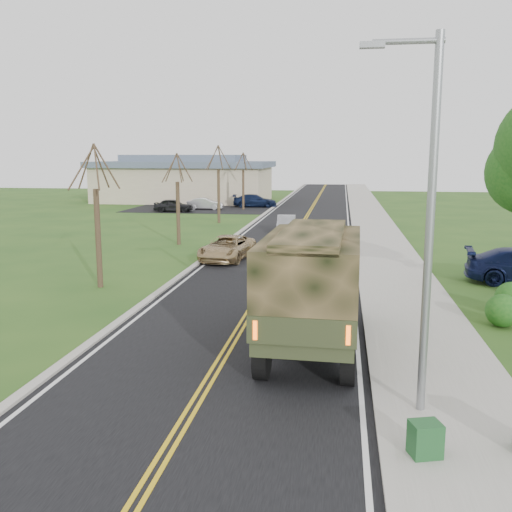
% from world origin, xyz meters
% --- Properties ---
extents(ground, '(160.00, 160.00, 0.00)m').
position_xyz_m(ground, '(0.00, 0.00, 0.00)').
color(ground, '#244918').
rests_on(ground, ground).
extents(road, '(8.00, 120.00, 0.01)m').
position_xyz_m(road, '(0.00, 40.00, 0.01)').
color(road, black).
rests_on(road, ground).
extents(curb_right, '(0.30, 120.00, 0.12)m').
position_xyz_m(curb_right, '(4.15, 40.00, 0.06)').
color(curb_right, '#9E998E').
rests_on(curb_right, ground).
extents(sidewalk_right, '(3.20, 120.00, 0.10)m').
position_xyz_m(sidewalk_right, '(5.90, 40.00, 0.05)').
color(sidewalk_right, '#9E998E').
rests_on(sidewalk_right, ground).
extents(curb_left, '(0.30, 120.00, 0.10)m').
position_xyz_m(curb_left, '(-4.15, 40.00, 0.05)').
color(curb_left, '#9E998E').
rests_on(curb_left, ground).
extents(street_light, '(1.65, 0.22, 8.00)m').
position_xyz_m(street_light, '(4.90, -0.50, 4.43)').
color(street_light, gray).
rests_on(street_light, ground).
extents(bare_tree_a, '(1.93, 2.26, 6.08)m').
position_xyz_m(bare_tree_a, '(-7.00, 10.00, 2.63)').
color(bare_tree_a, '#38281C').
rests_on(bare_tree_a, ground).
extents(bare_tree_b, '(1.83, 2.14, 5.73)m').
position_xyz_m(bare_tree_b, '(-7.00, 22.00, 2.48)').
color(bare_tree_b, '#38281C').
rests_on(bare_tree_b, ground).
extents(bare_tree_c, '(2.04, 2.39, 6.42)m').
position_xyz_m(bare_tree_c, '(-7.00, 34.00, 2.78)').
color(bare_tree_c, '#38281C').
rests_on(bare_tree_c, ground).
extents(bare_tree_d, '(1.88, 2.20, 5.91)m').
position_xyz_m(bare_tree_d, '(-7.00, 46.00, 2.55)').
color(bare_tree_d, '#38281C').
rests_on(bare_tree_d, ground).
extents(commercial_building, '(25.50, 21.50, 5.65)m').
position_xyz_m(commercial_building, '(-15.98, 55.97, 2.69)').
color(commercial_building, tan).
rests_on(commercial_building, ground).
extents(military_truck, '(2.70, 7.27, 3.59)m').
position_xyz_m(military_truck, '(2.43, 3.32, 2.06)').
color(military_truck, black).
rests_on(military_truck, ground).
extents(suv_champagne, '(2.73, 4.92, 1.30)m').
position_xyz_m(suv_champagne, '(-2.89, 17.17, 0.65)').
color(suv_champagne, tan).
rests_on(suv_champagne, ground).
extents(sedan_silver, '(1.61, 3.90, 1.26)m').
position_xyz_m(sedan_silver, '(-0.80, 28.69, 0.63)').
color(sedan_silver, '#9E9EA2').
rests_on(sedan_silver, ground).
extents(utility_box_far, '(0.66, 0.59, 0.65)m').
position_xyz_m(utility_box_far, '(4.82, -2.52, 0.43)').
color(utility_box_far, '#1B4E23').
rests_on(utility_box_far, sidewalk_right).
extents(lot_car_dark, '(3.97, 1.82, 1.32)m').
position_xyz_m(lot_car_dark, '(-13.43, 42.31, 0.66)').
color(lot_car_dark, black).
rests_on(lot_car_dark, ground).
extents(lot_car_silver, '(3.81, 1.56, 1.23)m').
position_xyz_m(lot_car_silver, '(-10.94, 45.39, 0.61)').
color(lot_car_silver, silver).
rests_on(lot_car_silver, ground).
extents(lot_car_navy, '(4.98, 2.48, 1.39)m').
position_xyz_m(lot_car_navy, '(-6.23, 48.99, 0.70)').
color(lot_car_navy, '#0F1937').
rests_on(lot_car_navy, ground).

